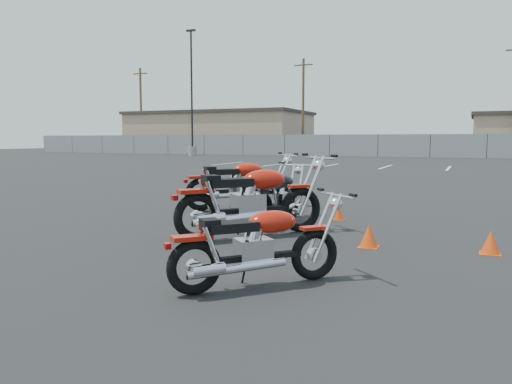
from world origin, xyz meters
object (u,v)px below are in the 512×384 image
at_px(motorcycle_front_red, 238,184).
at_px(motorcycle_rear_red, 257,245).
at_px(motorcycle_second_black, 280,197).
at_px(motorcycle_third_red, 251,200).

relative_size(motorcycle_front_red, motorcycle_rear_red, 1.25).
distance_m(motorcycle_second_black, motorcycle_rear_red, 3.66).
height_order(motorcycle_third_red, motorcycle_rear_red, motorcycle_third_red).
height_order(motorcycle_second_black, motorcycle_third_red, motorcycle_third_red).
height_order(motorcycle_front_red, motorcycle_rear_red, motorcycle_front_red).
height_order(motorcycle_front_red, motorcycle_second_black, motorcycle_front_red).
bearing_deg(motorcycle_rear_red, motorcycle_third_red, 115.23).
bearing_deg(motorcycle_second_black, motorcycle_third_red, -88.66).
bearing_deg(motorcycle_second_black, motorcycle_rear_red, -72.74).
bearing_deg(motorcycle_front_red, motorcycle_rear_red, -62.64).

